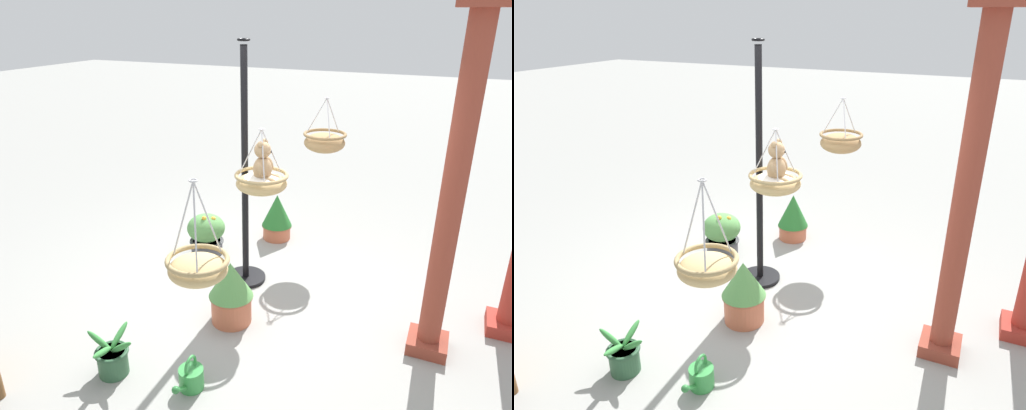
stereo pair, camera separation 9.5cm
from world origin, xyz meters
TOP-DOWN VIEW (x-y plane):
  - ground_plane at (0.00, 0.00)m, footprint 40.00×40.00m
  - display_pole_central at (-0.13, -0.14)m, footprint 0.44×0.44m
  - hanging_basket_with_teddy at (0.02, 0.11)m, footprint 0.53×0.53m
  - teddy_bear at (0.02, 0.13)m, footprint 0.29×0.26m
  - hanging_basket_left_high at (-1.31, 0.35)m, footprint 0.52×0.52m
  - hanging_basket_right_low at (1.59, 0.30)m, footprint 0.45×0.45m
  - greenhouse_pillar_right at (0.29, 1.83)m, footprint 0.36×0.36m
  - potted_plant_fern_front at (-0.49, -0.85)m, footprint 0.46×0.46m
  - potted_plant_flowering_red at (-1.24, -0.21)m, footprint 0.39×0.39m
  - potted_plant_tall_leafy at (1.66, -0.52)m, footprint 0.49×0.45m
  - potted_plant_bushy_green at (0.62, 0.05)m, footprint 0.43×0.43m
  - watering_can at (1.55, 0.16)m, footprint 0.35×0.20m

SIDE VIEW (x-z plane):
  - ground_plane at x=0.00m, z-range 0.00..0.00m
  - watering_can at x=1.55m, z-range -0.05..0.25m
  - potted_plant_tall_leafy at x=1.66m, z-range -0.04..0.35m
  - potted_plant_fern_front at x=-0.49m, z-range 0.00..0.54m
  - potted_plant_flowering_red at x=-1.24m, z-range 0.00..0.61m
  - potted_plant_bushy_green at x=0.62m, z-range 0.01..0.65m
  - display_pole_central at x=-0.13m, z-range -0.47..2.09m
  - hanging_basket_right_low at x=1.59m, z-range 0.79..1.53m
  - hanging_basket_with_teddy at x=0.02m, z-range 0.92..1.57m
  - hanging_basket_left_high at x=-1.31m, z-range 1.03..1.68m
  - greenhouse_pillar_right at x=0.29m, z-range -0.05..2.87m
  - teddy_bear at x=0.02m, z-range 1.22..1.64m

